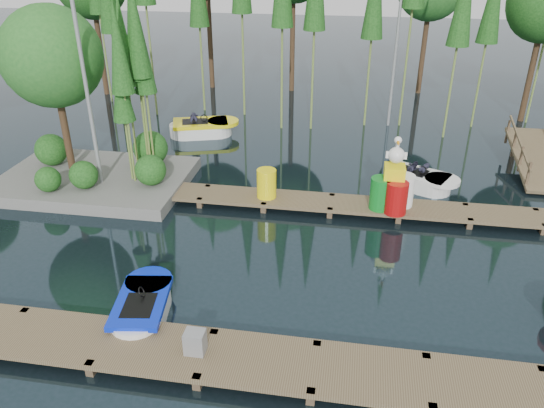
% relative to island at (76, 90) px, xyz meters
% --- Properties ---
extents(ground_plane, '(90.00, 90.00, 0.00)m').
position_rel_island_xyz_m(ground_plane, '(6.30, -3.29, -3.18)').
color(ground_plane, '#1A2931').
extents(near_dock, '(18.00, 1.50, 0.50)m').
position_rel_island_xyz_m(near_dock, '(6.30, -7.79, -2.95)').
color(near_dock, brown).
rests_on(near_dock, ground).
extents(far_dock, '(15.00, 1.20, 0.50)m').
position_rel_island_xyz_m(far_dock, '(7.30, -0.79, -2.95)').
color(far_dock, brown).
rests_on(far_dock, ground).
extents(island, '(6.20, 4.20, 6.75)m').
position_rel_island_xyz_m(island, '(0.00, 0.00, 0.00)').
color(island, slate).
rests_on(island, ground).
extents(lamp_island, '(0.30, 0.30, 7.25)m').
position_rel_island_xyz_m(lamp_island, '(0.80, -0.79, 1.08)').
color(lamp_island, gray).
rests_on(lamp_island, ground).
extents(lamp_rear, '(0.30, 0.30, 7.25)m').
position_rel_island_xyz_m(lamp_rear, '(10.30, 7.71, 1.08)').
color(lamp_rear, gray).
rests_on(lamp_rear, ground).
extents(ramp, '(1.50, 3.94, 1.49)m').
position_rel_island_xyz_m(ramp, '(15.30, 3.21, -2.60)').
color(ramp, brown).
rests_on(ramp, ground).
extents(boat_blue, '(1.43, 2.53, 0.81)m').
position_rel_island_xyz_m(boat_blue, '(4.51, -6.61, -2.95)').
color(boat_blue, white).
rests_on(boat_blue, ground).
extents(boat_yellow_far, '(3.17, 2.13, 1.46)m').
position_rel_island_xyz_m(boat_yellow_far, '(2.49, 5.10, -2.88)').
color(boat_yellow_far, white).
rests_on(boat_yellow_far, ground).
extents(boat_white_far, '(2.78, 2.17, 1.20)m').
position_rel_island_xyz_m(boat_white_far, '(11.11, 1.33, -2.91)').
color(boat_white_far, white).
rests_on(boat_white_far, ground).
extents(utility_cabinet, '(0.40, 0.34, 0.49)m').
position_rel_island_xyz_m(utility_cabinet, '(6.10, -7.79, -2.64)').
color(utility_cabinet, gray).
rests_on(utility_cabinet, near_dock).
extents(yellow_barrel, '(0.61, 0.61, 0.91)m').
position_rel_island_xyz_m(yellow_barrel, '(6.30, -0.79, -2.43)').
color(yellow_barrel, '#FFEB0D').
rests_on(yellow_barrel, far_dock).
extents(drum_cluster, '(1.31, 1.20, 2.25)m').
position_rel_island_xyz_m(drum_cluster, '(10.13, -0.95, -2.22)').
color(drum_cluster, '#0D7B21').
rests_on(drum_cluster, far_dock).
extents(seagull_post, '(0.45, 0.24, 0.72)m').
position_rel_island_xyz_m(seagull_post, '(9.72, -0.79, -2.40)').
color(seagull_post, gray).
rests_on(seagull_post, far_dock).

